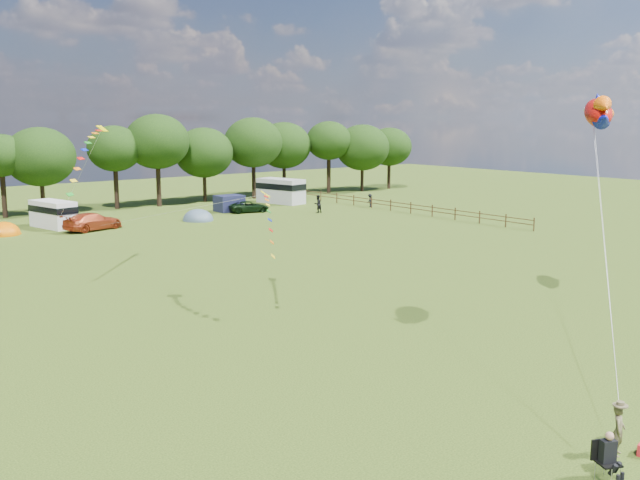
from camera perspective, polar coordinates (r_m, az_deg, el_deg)
ground_plane at (r=29.90m, az=9.73°, el=-9.63°), size 180.00×180.00×0.00m
tree_line at (r=78.33m, az=-18.85°, el=6.68°), size 102.98×10.98×10.27m
fence at (r=75.75m, az=6.46°, el=2.76°), size 0.12×33.12×1.20m
car_c at (r=66.17m, az=-17.72°, el=1.42°), size 5.61×3.48×1.57m
car_d at (r=75.45m, az=-5.70°, el=2.66°), size 4.65×2.90×1.18m
campervan_c at (r=68.94m, az=-20.56°, el=2.02°), size 3.07×5.29×2.43m
campervan_d at (r=83.22m, az=-3.16°, el=4.01°), size 3.58×6.17×2.84m
tent_orange at (r=66.46m, az=-23.95°, el=0.41°), size 2.77×3.03×2.16m
tent_greyblue at (r=70.13m, az=-9.72°, el=1.56°), size 2.97×3.26×2.21m
awning_navy at (r=76.43m, az=-7.27°, el=2.93°), size 2.82×2.33×1.72m
kite_flyer at (r=23.44m, az=22.77°, el=-13.88°), size 0.66×0.56×1.52m
camp_chair at (r=21.83m, az=21.97°, el=-15.37°), size 0.75×0.77×1.41m
fish_kite at (r=38.10m, az=21.43°, el=9.47°), size 3.49×3.22×2.02m
streamer_kite_b at (r=44.72m, az=-17.98°, el=7.04°), size 4.33×4.71×3.81m
streamer_kite_c at (r=37.62m, az=-4.17°, el=2.23°), size 3.15×5.03×2.82m
walker_a at (r=74.63m, az=-0.18°, el=2.90°), size 0.94×0.61×1.87m
walker_b at (r=79.74m, az=4.02°, el=3.17°), size 1.04×0.75×1.47m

